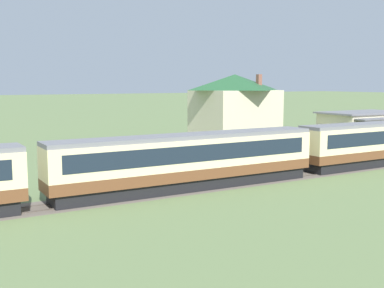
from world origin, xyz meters
The scene contains 5 objects.
ground_plane centered at (0.00, 0.00, 0.00)m, with size 600.00×600.00×0.00m, color #607547.
passenger_train centered at (-19.32, -0.26, 2.32)m, with size 113.67×2.86×4.19m.
railway_track centered at (-16.54, -0.26, 0.01)m, with size 149.58×3.60×0.04m.
station_building centered at (11.36, 9.86, 2.24)m, with size 10.92×7.56×4.41m.
station_house_dark_green_roof centered at (-1.22, 19.80, 4.67)m, with size 9.99×9.07×9.08m.
Camera 1 is at (-37.48, -31.21, 8.02)m, focal length 45.00 mm.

